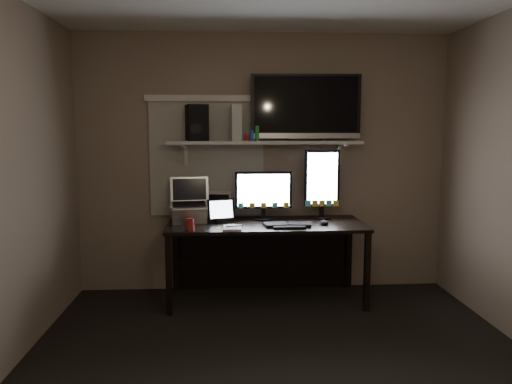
{
  "coord_description": "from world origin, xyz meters",
  "views": [
    {
      "loc": [
        -0.37,
        -3.07,
        1.61
      ],
      "look_at": [
        -0.1,
        1.25,
        1.04
      ],
      "focal_mm": 35.0,
      "sensor_mm": 36.0,
      "label": 1
    }
  ],
  "objects": [
    {
      "name": "file_sorter",
      "position": [
        -0.43,
        1.71,
        0.86
      ],
      "size": [
        0.21,
        0.13,
        0.25
      ],
      "primitive_type": "cube",
      "rotation": [
        0.0,
        0.0,
        -0.23
      ],
      "color": "black",
      "rests_on": "desk"
    },
    {
      "name": "wall_shelf",
      "position": [
        0.0,
        1.62,
        1.46
      ],
      "size": [
        1.8,
        0.35,
        0.03
      ],
      "primitive_type": "cube",
      "color": "#B5B5B0",
      "rests_on": "back_wall"
    },
    {
      "name": "sticky_notes",
      "position": [
        -0.34,
        1.31,
        0.73
      ],
      "size": [
        0.32,
        0.25,
        0.0
      ],
      "primitive_type": null,
      "rotation": [
        0.0,
        0.0,
        -0.06
      ],
      "color": "yellow",
      "rests_on": "desk"
    },
    {
      "name": "keyboard",
      "position": [
        0.18,
        1.27,
        0.74
      ],
      "size": [
        0.43,
        0.17,
        0.03
      ],
      "primitive_type": "cube",
      "rotation": [
        0.0,
        0.0,
        -0.01
      ],
      "color": "black",
      "rests_on": "desk"
    },
    {
      "name": "tv",
      "position": [
        0.39,
        1.66,
        1.79
      ],
      "size": [
        1.04,
        0.23,
        0.62
      ],
      "primitive_type": "cube",
      "rotation": [
        0.0,
        0.0,
        -0.05
      ],
      "color": "black",
      "rests_on": "wall_shelf"
    },
    {
      "name": "tablet",
      "position": [
        -0.41,
        1.46,
        0.84
      ],
      "size": [
        0.28,
        0.18,
        0.22
      ],
      "primitive_type": "cube",
      "rotation": [
        0.0,
        0.0,
        0.3
      ],
      "color": "black",
      "rests_on": "desk"
    },
    {
      "name": "window_blinds",
      "position": [
        -0.55,
        1.79,
        1.3
      ],
      "size": [
        1.1,
        0.02,
        1.1
      ],
      "primitive_type": "cube",
      "color": "beige",
      "rests_on": "back_wall"
    },
    {
      "name": "mouse",
      "position": [
        0.52,
        1.32,
        0.75
      ],
      "size": [
        0.09,
        0.13,
        0.04
      ],
      "primitive_type": "ellipsoid",
      "rotation": [
        0.0,
        0.0,
        0.16
      ],
      "color": "black",
      "rests_on": "desk"
    },
    {
      "name": "back_wall",
      "position": [
        0.0,
        1.8,
        1.25
      ],
      "size": [
        3.6,
        0.0,
        3.6
      ],
      "primitive_type": "plane",
      "rotation": [
        1.57,
        0.0,
        0.0
      ],
      "color": "#7E6B5A",
      "rests_on": "floor"
    },
    {
      "name": "desk",
      "position": [
        0.0,
        1.55,
        0.55
      ],
      "size": [
        1.8,
        0.75,
        0.73
      ],
      "color": "black",
      "rests_on": "floor"
    },
    {
      "name": "game_console",
      "position": [
        -0.26,
        1.64,
        1.65
      ],
      "size": [
        0.09,
        0.28,
        0.33
      ],
      "primitive_type": "cube",
      "rotation": [
        0.0,
        0.0,
        0.03
      ],
      "color": "beige",
      "rests_on": "wall_shelf"
    },
    {
      "name": "bottles",
      "position": [
        -0.12,
        1.58,
        1.55
      ],
      "size": [
        0.23,
        0.09,
        0.14
      ],
      "primitive_type": null,
      "rotation": [
        0.0,
        0.0,
        -0.17
      ],
      "color": "#A50F0C",
      "rests_on": "wall_shelf"
    },
    {
      "name": "notepad",
      "position": [
        -0.31,
        1.2,
        0.74
      ],
      "size": [
        0.17,
        0.23,
        0.01
      ],
      "primitive_type": "cube",
      "rotation": [
        0.0,
        0.0,
        -0.04
      ],
      "color": "beige",
      "rests_on": "desk"
    },
    {
      "name": "monitor_landscape",
      "position": [
        -0.01,
        1.58,
        0.97
      ],
      "size": [
        0.54,
        0.06,
        0.47
      ],
      "primitive_type": "cube",
      "rotation": [
        0.0,
        0.0,
        0.01
      ],
      "color": "black",
      "rests_on": "desk"
    },
    {
      "name": "monitor_portrait",
      "position": [
        0.55,
        1.61,
        1.07
      ],
      "size": [
        0.34,
        0.07,
        0.68
      ],
      "primitive_type": "cube",
      "rotation": [
        0.0,
        0.0,
        0.01
      ],
      "color": "black",
      "rests_on": "desk"
    },
    {
      "name": "laptop",
      "position": [
        -0.71,
        1.52,
        0.93
      ],
      "size": [
        0.39,
        0.34,
        0.4
      ],
      "primitive_type": "cube",
      "rotation": [
        0.0,
        0.0,
        0.13
      ],
      "color": "#A8A8AD",
      "rests_on": "desk"
    },
    {
      "name": "floor",
      "position": [
        0.0,
        0.0,
        0.0
      ],
      "size": [
        3.6,
        3.6,
        0.0
      ],
      "primitive_type": "plane",
      "color": "black",
      "rests_on": "ground"
    },
    {
      "name": "speaker",
      "position": [
        -0.63,
        1.6,
        1.65
      ],
      "size": [
        0.23,
        0.26,
        0.33
      ],
      "primitive_type": "cube",
      "rotation": [
        0.0,
        0.0,
        0.25
      ],
      "color": "black",
      "rests_on": "wall_shelf"
    },
    {
      "name": "cup",
      "position": [
        -0.67,
        1.14,
        0.78
      ],
      "size": [
        0.08,
        0.08,
        0.1
      ],
      "primitive_type": "cylinder",
      "rotation": [
        0.0,
        0.0,
        0.14
      ],
      "color": "maroon",
      "rests_on": "desk"
    }
  ]
}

